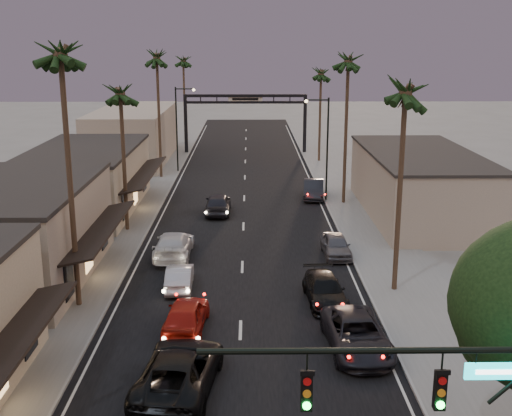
{
  "coord_description": "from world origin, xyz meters",
  "views": [
    {
      "loc": [
        0.44,
        -9.68,
        13.65
      ],
      "look_at": [
        0.91,
        32.98,
        2.5
      ],
      "focal_mm": 45.0,
      "sensor_mm": 36.0,
      "label": 1
    }
  ],
  "objects_px": {
    "palm_far": "(183,58)",
    "palm_ld": "(157,54)",
    "oncoming_pickup": "(179,370)",
    "arch": "(245,109)",
    "oncoming_silver": "(180,277)",
    "oncoming_red": "(186,315)",
    "curbside_near": "(357,334)",
    "traffic_signal": "(467,407)",
    "palm_ra": "(406,85)",
    "palm_lc": "(120,88)",
    "curbside_black": "(325,290)",
    "palm_lb": "(60,46)",
    "palm_rb": "(349,56)",
    "streetlight_right": "(324,141)",
    "streetlight_left": "(179,122)",
    "palm_rc": "(321,70)"
  },
  "relations": [
    {
      "from": "palm_far",
      "to": "oncoming_red",
      "type": "relative_size",
      "value": 2.83
    },
    {
      "from": "palm_far",
      "to": "curbside_near",
      "type": "distance_m",
      "value": 63.52
    },
    {
      "from": "palm_lb",
      "to": "palm_lc",
      "type": "relative_size",
      "value": 1.25
    },
    {
      "from": "arch",
      "to": "streetlight_left",
      "type": "relative_size",
      "value": 1.69
    },
    {
      "from": "oncoming_red",
      "to": "curbside_near",
      "type": "bearing_deg",
      "value": 168.84
    },
    {
      "from": "oncoming_pickup",
      "to": "palm_ld",
      "type": "bearing_deg",
      "value": -74.33
    },
    {
      "from": "palm_ld",
      "to": "palm_far",
      "type": "xyz_separation_m",
      "value": [
        0.3,
        23.0,
        -0.97
      ]
    },
    {
      "from": "streetlight_left",
      "to": "palm_lc",
      "type": "xyz_separation_m",
      "value": [
        -1.68,
        -22.0,
        5.14
      ]
    },
    {
      "from": "palm_lc",
      "to": "oncoming_silver",
      "type": "bearing_deg",
      "value": -66.07
    },
    {
      "from": "palm_ld",
      "to": "streetlight_left",
      "type": "bearing_deg",
      "value": 60.75
    },
    {
      "from": "traffic_signal",
      "to": "palm_rb",
      "type": "xyz_separation_m",
      "value": [
        2.91,
        40.0,
        7.33
      ]
    },
    {
      "from": "oncoming_pickup",
      "to": "arch",
      "type": "bearing_deg",
      "value": -85.27
    },
    {
      "from": "palm_ld",
      "to": "palm_far",
      "type": "height_order",
      "value": "palm_ld"
    },
    {
      "from": "palm_ra",
      "to": "traffic_signal",
      "type": "bearing_deg",
      "value": -98.28
    },
    {
      "from": "palm_far",
      "to": "oncoming_silver",
      "type": "height_order",
      "value": "palm_far"
    },
    {
      "from": "traffic_signal",
      "to": "streetlight_right",
      "type": "distance_m",
      "value": 41.02
    },
    {
      "from": "arch",
      "to": "curbside_near",
      "type": "height_order",
      "value": "arch"
    },
    {
      "from": "palm_ld",
      "to": "oncoming_pickup",
      "type": "xyz_separation_m",
      "value": [
        6.22,
        -41.47,
        -11.55
      ]
    },
    {
      "from": "palm_far",
      "to": "curbside_black",
      "type": "height_order",
      "value": "palm_far"
    },
    {
      "from": "palm_far",
      "to": "oncoming_red",
      "type": "distance_m",
      "value": 60.19
    },
    {
      "from": "palm_ld",
      "to": "curbside_black",
      "type": "distance_m",
      "value": 37.05
    },
    {
      "from": "palm_rb",
      "to": "traffic_signal",
      "type": "bearing_deg",
      "value": -94.16
    },
    {
      "from": "arch",
      "to": "palm_rb",
      "type": "xyz_separation_m",
      "value": [
        8.6,
        -26.0,
        6.88
      ]
    },
    {
      "from": "streetlight_right",
      "to": "palm_rc",
      "type": "distance_m",
      "value": 19.75
    },
    {
      "from": "arch",
      "to": "palm_rb",
      "type": "bearing_deg",
      "value": -71.7
    },
    {
      "from": "streetlight_left",
      "to": "curbside_black",
      "type": "height_order",
      "value": "streetlight_left"
    },
    {
      "from": "palm_far",
      "to": "oncoming_red",
      "type": "bearing_deg",
      "value": -84.51
    },
    {
      "from": "arch",
      "to": "palm_ra",
      "type": "height_order",
      "value": "palm_ra"
    },
    {
      "from": "traffic_signal",
      "to": "arch",
      "type": "distance_m",
      "value": 66.24
    },
    {
      "from": "streetlight_right",
      "to": "palm_ld",
      "type": "bearing_deg",
      "value": 147.21
    },
    {
      "from": "traffic_signal",
      "to": "oncoming_silver",
      "type": "height_order",
      "value": "traffic_signal"
    },
    {
      "from": "traffic_signal",
      "to": "palm_ld",
      "type": "height_order",
      "value": "palm_ld"
    },
    {
      "from": "palm_ld",
      "to": "curbside_near",
      "type": "bearing_deg",
      "value": -69.97
    },
    {
      "from": "traffic_signal",
      "to": "palm_rc",
      "type": "relative_size",
      "value": 0.7
    },
    {
      "from": "traffic_signal",
      "to": "oncoming_red",
      "type": "distance_m",
      "value": 17.71
    },
    {
      "from": "streetlight_right",
      "to": "curbside_black",
      "type": "distance_m",
      "value": 23.22
    },
    {
      "from": "palm_ra",
      "to": "palm_lc",
      "type": "bearing_deg",
      "value": 145.1
    },
    {
      "from": "streetlight_right",
      "to": "oncoming_silver",
      "type": "bearing_deg",
      "value": -117.05
    },
    {
      "from": "palm_lc",
      "to": "palm_ld",
      "type": "xyz_separation_m",
      "value": [
        0.0,
        19.0,
        1.95
      ]
    },
    {
      "from": "palm_far",
      "to": "palm_ld",
      "type": "bearing_deg",
      "value": -90.75
    },
    {
      "from": "palm_ld",
      "to": "curbside_near",
      "type": "height_order",
      "value": "palm_ld"
    },
    {
      "from": "streetlight_left",
      "to": "oncoming_pickup",
      "type": "xyz_separation_m",
      "value": [
        4.54,
        -44.47,
        -4.46
      ]
    },
    {
      "from": "arch",
      "to": "oncoming_pickup",
      "type": "height_order",
      "value": "arch"
    },
    {
      "from": "palm_lb",
      "to": "curbside_near",
      "type": "height_order",
      "value": "palm_lb"
    },
    {
      "from": "oncoming_red",
      "to": "curbside_near",
      "type": "height_order",
      "value": "oncoming_red"
    },
    {
      "from": "oncoming_pickup",
      "to": "curbside_black",
      "type": "xyz_separation_m",
      "value": [
        6.87,
        8.85,
        -0.16
      ]
    },
    {
      "from": "arch",
      "to": "curbside_black",
      "type": "xyz_separation_m",
      "value": [
        4.49,
        -47.62,
        -4.83
      ]
    },
    {
      "from": "arch",
      "to": "curbside_near",
      "type": "bearing_deg",
      "value": -84.3
    },
    {
      "from": "streetlight_right",
      "to": "palm_rb",
      "type": "height_order",
      "value": "palm_rb"
    },
    {
      "from": "oncoming_pickup",
      "to": "curbside_near",
      "type": "bearing_deg",
      "value": -149.31
    }
  ]
}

